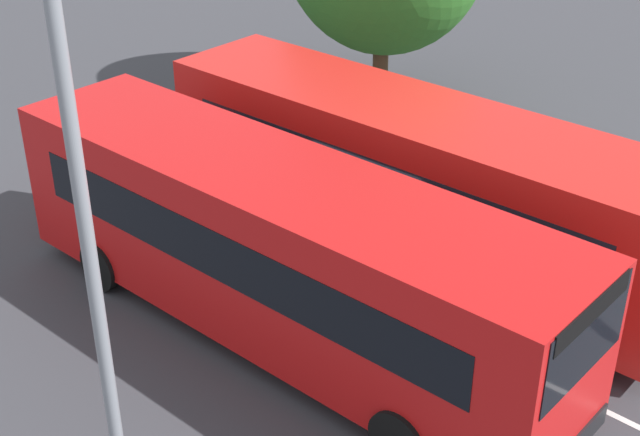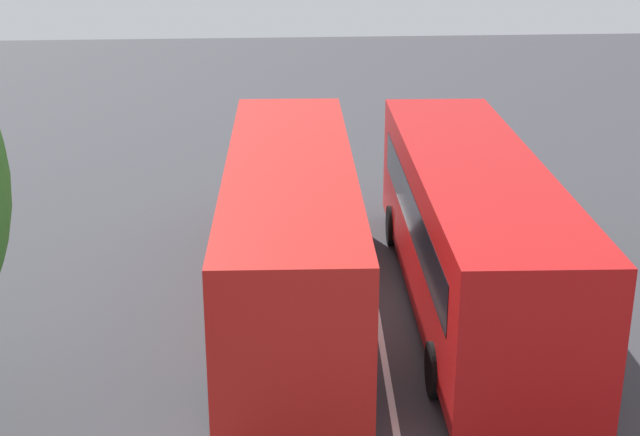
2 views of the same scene
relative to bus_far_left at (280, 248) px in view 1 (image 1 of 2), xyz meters
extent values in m
plane|color=#38383D|center=(-0.03, 1.92, -1.74)|extent=(71.45, 71.45, 0.00)
cube|color=red|center=(-0.03, 0.00, 0.01)|extent=(11.05, 2.96, 2.81)
cube|color=black|center=(5.40, -0.22, 0.77)|extent=(0.21, 2.21, 1.18)
cube|color=black|center=(0.02, 1.23, 0.35)|extent=(9.20, 0.46, 0.90)
cube|color=black|center=(-0.08, -1.22, 0.35)|extent=(9.20, 0.46, 0.90)
cube|color=black|center=(5.42, -0.22, 1.24)|extent=(0.18, 2.01, 0.32)
cylinder|color=black|center=(3.52, 1.05, -1.26)|extent=(0.97, 0.32, 0.96)
cylinder|color=black|center=(-3.49, 1.34, -1.26)|extent=(0.97, 0.32, 0.96)
cylinder|color=black|center=(-3.58, -1.05, -1.26)|extent=(0.97, 0.32, 0.96)
cube|color=red|center=(0.26, 3.66, 0.01)|extent=(11.05, 2.92, 2.81)
cube|color=#19232D|center=(0.30, 4.89, 0.35)|extent=(9.20, 0.42, 0.90)
cube|color=#19232D|center=(0.21, 2.44, 0.35)|extent=(9.20, 0.42, 0.90)
cylinder|color=black|center=(3.81, 4.73, -1.26)|extent=(0.97, 0.32, 0.96)
cylinder|color=black|center=(3.72, 2.34, -1.26)|extent=(0.97, 0.32, 0.96)
cylinder|color=black|center=(-3.20, 4.99, -1.26)|extent=(0.97, 0.32, 0.96)
cylinder|color=black|center=(-3.29, 2.60, -1.26)|extent=(0.97, 0.32, 0.96)
cylinder|color=gray|center=(1.83, -4.95, 2.67)|extent=(0.16, 0.16, 8.80)
cylinder|color=#4C3823|center=(-5.25, 10.28, -0.61)|extent=(0.44, 0.44, 2.25)
cube|color=silver|center=(-0.03, 1.92, -1.73)|extent=(14.81, 0.96, 0.01)
camera|label=1|loc=(8.56, -9.52, 7.69)|focal=50.03mm
camera|label=2|loc=(-17.18, 4.32, 6.55)|focal=51.72mm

